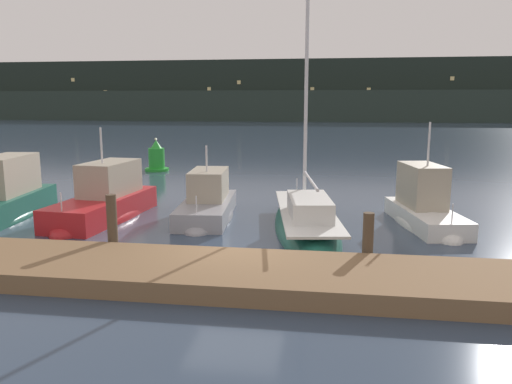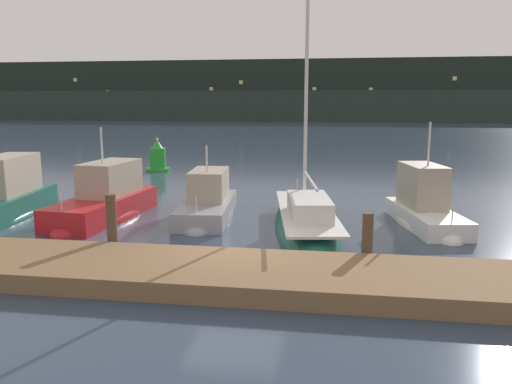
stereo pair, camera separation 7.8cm
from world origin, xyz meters
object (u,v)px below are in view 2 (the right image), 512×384
object	(u,v)px
motorboat_berth_7	(425,215)
channel_buoy	(158,158)
sailboat_berth_6	(306,226)
motorboat_berth_5	(208,210)
motorboat_berth_4	(105,209)
motorboat_berth_3	(3,206)

from	to	relation	value
motorboat_berth_7	channel_buoy	world-z (taller)	motorboat_berth_7
sailboat_berth_6	channel_buoy	distance (m)	16.20
motorboat_berth_5	motorboat_berth_7	xyz separation A→B (m)	(7.70, -0.03, 0.05)
motorboat_berth_7	channel_buoy	distance (m)	18.07
motorboat_berth_4	channel_buoy	distance (m)	12.62
sailboat_berth_6	motorboat_berth_7	distance (m)	4.20
motorboat_berth_5	motorboat_berth_7	bearing A→B (deg)	-0.25
motorboat_berth_4	motorboat_berth_5	xyz separation A→B (m)	(3.67, 0.71, -0.06)
motorboat_berth_3	motorboat_berth_7	world-z (taller)	motorboat_berth_3
motorboat_berth_7	motorboat_berth_3	bearing A→B (deg)	-175.35
channel_buoy	motorboat_berth_5	bearing A→B (deg)	-62.56
motorboat_berth_4	sailboat_berth_6	bearing A→B (deg)	-4.19
motorboat_berth_4	sailboat_berth_6	xyz separation A→B (m)	(7.36, -0.54, -0.21)
motorboat_berth_4	sailboat_berth_6	size ratio (longest dim) A/B	0.51
motorboat_berth_3	motorboat_berth_7	distance (m)	15.11
sailboat_berth_6	motorboat_berth_4	bearing A→B (deg)	175.81
sailboat_berth_6	motorboat_berth_7	bearing A→B (deg)	16.86
motorboat_berth_3	motorboat_berth_4	bearing A→B (deg)	8.45
motorboat_berth_5	motorboat_berth_7	world-z (taller)	motorboat_berth_7
sailboat_berth_6	motorboat_berth_3	bearing A→B (deg)	-179.96
motorboat_berth_5	motorboat_berth_3	bearing A→B (deg)	-170.29
motorboat_berth_3	motorboat_berth_5	world-z (taller)	motorboat_berth_3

